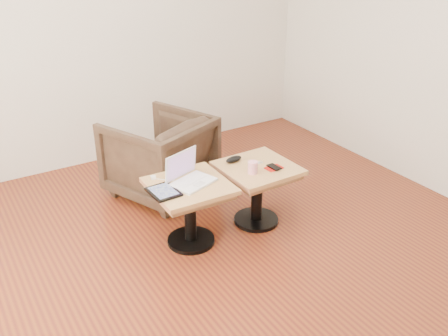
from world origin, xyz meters
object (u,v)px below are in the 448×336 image
side_table_right (257,180)px  armchair (159,156)px  side_table_left (190,199)px  striped_cup (253,167)px  laptop (189,176)px

side_table_right → armchair: size_ratio=0.71×
armchair → side_table_left: bearing=57.7°
striped_cup → armchair: size_ratio=0.12×
laptop → armchair: laptop is taller
laptop → striped_cup: 0.48m
side_table_right → striped_cup: (-0.10, -0.07, 0.17)m
side_table_right → striped_cup: bearing=-144.5°
laptop → striped_cup: bearing=-33.4°
laptop → armchair: bearing=62.0°
laptop → side_table_right: bearing=-23.4°
side_table_right → armchair: 0.94m
side_table_left → laptop: bearing=62.3°
side_table_left → armchair: bearing=81.6°
laptop → armchair: 0.82m
laptop → side_table_left: bearing=-138.1°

